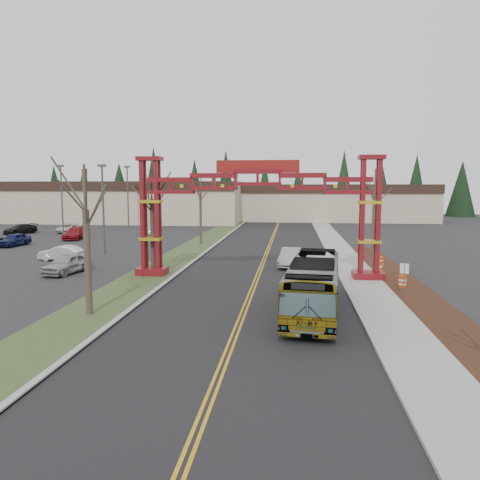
# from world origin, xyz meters

# --- Properties ---
(ground) EXTENTS (200.00, 200.00, 0.00)m
(ground) POSITION_xyz_m (0.00, 0.00, 0.00)
(ground) COLOR black
(ground) RESTS_ON ground
(road) EXTENTS (12.00, 110.00, 0.02)m
(road) POSITION_xyz_m (0.00, 25.00, 0.01)
(road) COLOR black
(road) RESTS_ON ground
(lane_line_left) EXTENTS (0.12, 100.00, 0.01)m
(lane_line_left) POSITION_xyz_m (-0.12, 25.00, 0.03)
(lane_line_left) COLOR #BF8816
(lane_line_left) RESTS_ON road
(lane_line_right) EXTENTS (0.12, 100.00, 0.01)m
(lane_line_right) POSITION_xyz_m (0.12, 25.00, 0.03)
(lane_line_right) COLOR #BF8816
(lane_line_right) RESTS_ON road
(curb_right) EXTENTS (0.30, 110.00, 0.15)m
(curb_right) POSITION_xyz_m (6.15, 25.00, 0.07)
(curb_right) COLOR #9B9B96
(curb_right) RESTS_ON ground
(sidewalk_right) EXTENTS (2.60, 110.00, 0.14)m
(sidewalk_right) POSITION_xyz_m (7.60, 25.00, 0.08)
(sidewalk_right) COLOR gray
(sidewalk_right) RESTS_ON ground
(landscape_strip) EXTENTS (2.60, 50.00, 0.12)m
(landscape_strip) POSITION_xyz_m (10.20, 10.00, 0.06)
(landscape_strip) COLOR black
(landscape_strip) RESTS_ON ground
(grass_median) EXTENTS (4.00, 110.00, 0.08)m
(grass_median) POSITION_xyz_m (-8.00, 25.00, 0.04)
(grass_median) COLOR #2E4422
(grass_median) RESTS_ON ground
(curb_left) EXTENTS (0.30, 110.00, 0.15)m
(curb_left) POSITION_xyz_m (-6.15, 25.00, 0.07)
(curb_left) COLOR #9B9B96
(curb_left) RESTS_ON ground
(gateway_arch) EXTENTS (18.20, 1.60, 8.90)m
(gateway_arch) POSITION_xyz_m (0.00, 18.00, 5.98)
(gateway_arch) COLOR #5D0C0F
(gateway_arch) RESTS_ON ground
(retail_building_west) EXTENTS (46.00, 22.30, 7.50)m
(retail_building_west) POSITION_xyz_m (-30.00, 71.96, 3.76)
(retail_building_west) COLOR #BDA891
(retail_building_west) RESTS_ON ground
(retail_building_east) EXTENTS (38.00, 20.30, 7.00)m
(retail_building_east) POSITION_xyz_m (10.00, 79.95, 3.51)
(retail_building_east) COLOR #BDA891
(retail_building_east) RESTS_ON ground
(conifer_treeline) EXTENTS (116.10, 5.60, 13.00)m
(conifer_treeline) POSITION_xyz_m (0.25, 92.00, 6.49)
(conifer_treeline) COLOR black
(conifer_treeline) RESTS_ON ground
(transit_bus) EXTENTS (3.51, 10.85, 2.97)m
(transit_bus) POSITION_xyz_m (3.71, 8.79, 1.49)
(transit_bus) COLOR #AFB2B7
(transit_bus) RESTS_ON ground
(silver_sedan) EXTENTS (2.22, 4.88, 1.55)m
(silver_sedan) POSITION_xyz_m (2.48, 23.05, 0.78)
(silver_sedan) COLOR #A5A8AD
(silver_sedan) RESTS_ON ground
(parked_car_near_a) EXTENTS (2.62, 4.75, 1.53)m
(parked_car_near_a) POSITION_xyz_m (-14.76, 18.00, 0.76)
(parked_car_near_a) COLOR #A2A3A9
(parked_car_near_a) RESTS_ON ground
(parked_car_near_b) EXTENTS (4.40, 2.07, 1.39)m
(parked_car_near_b) POSITION_xyz_m (-18.16, 23.83, 0.70)
(parked_car_near_b) COLOR white
(parked_car_near_b) RESTS_ON ground
(parked_car_mid_a) EXTENTS (2.82, 5.40, 1.49)m
(parked_car_mid_a) POSITION_xyz_m (-24.83, 40.22, 0.75)
(parked_car_mid_a) COLOR maroon
(parked_car_mid_a) RESTS_ON ground
(parked_car_mid_b) EXTENTS (2.14, 4.45, 1.47)m
(parked_car_mid_b) POSITION_xyz_m (-28.55, 33.03, 0.73)
(parked_car_mid_b) COLOR #151E4C
(parked_car_mid_b) RESTS_ON ground
(parked_car_far_a) EXTENTS (2.48, 4.34, 1.35)m
(parked_car_far_a) POSITION_xyz_m (-16.74, 45.96, 0.68)
(parked_car_far_a) COLOR #BABEC3
(parked_car_far_a) RESTS_ON ground
(parked_car_far_b) EXTENTS (2.43, 4.75, 1.28)m
(parked_car_far_b) POSITION_xyz_m (-29.70, 48.35, 0.64)
(parked_car_far_b) COLOR silver
(parked_car_far_b) RESTS_ON ground
(parked_car_far_c) EXTENTS (3.75, 5.12, 1.38)m
(parked_car_far_c) POSITION_xyz_m (-35.60, 45.68, 0.69)
(parked_car_far_c) COLOR black
(parked_car_far_c) RESTS_ON ground
(bare_tree_median_near) EXTENTS (3.51, 3.51, 7.86)m
(bare_tree_median_near) POSITION_xyz_m (-8.00, 6.94, 5.51)
(bare_tree_median_near) COLOR #382D26
(bare_tree_median_near) RESTS_ON ground
(bare_tree_median_mid) EXTENTS (3.32, 3.32, 7.93)m
(bare_tree_median_mid) POSITION_xyz_m (-8.00, 18.31, 5.70)
(bare_tree_median_mid) COLOR #382D26
(bare_tree_median_mid) RESTS_ON ground
(bare_tree_median_far) EXTENTS (2.98, 2.98, 7.91)m
(bare_tree_median_far) POSITION_xyz_m (-8.00, 37.04, 5.90)
(bare_tree_median_far) COLOR #382D26
(bare_tree_median_far) RESTS_ON ground
(bare_tree_right_far) EXTENTS (3.26, 3.26, 8.30)m
(bare_tree_right_far) POSITION_xyz_m (10.00, 28.17, 6.11)
(bare_tree_right_far) COLOR #382D26
(bare_tree_right_far) RESTS_ON ground
(light_pole_near) EXTENTS (0.77, 0.38, 8.83)m
(light_pole_near) POSITION_xyz_m (-15.98, 28.24, 5.11)
(light_pole_near) COLOR #3F3F44
(light_pole_near) RESTS_ON ground
(light_pole_mid) EXTENTS (0.83, 0.41, 9.56)m
(light_pole_mid) POSITION_xyz_m (-28.78, 44.85, 5.53)
(light_pole_mid) COLOR #3F3F44
(light_pole_mid) RESTS_ON ground
(light_pole_far) EXTENTS (0.86, 0.43, 9.87)m
(light_pole_far) POSITION_xyz_m (-23.70, 56.57, 5.71)
(light_pole_far) COLOR #3F3F44
(light_pole_far) RESTS_ON ground
(street_sign) EXTENTS (0.48, 0.21, 2.20)m
(street_sign) POSITION_xyz_m (9.17, 12.20, 1.58)
(street_sign) COLOR #3F3F44
(street_sign) RESTS_ON ground
(barrel_south) EXTENTS (0.49, 0.49, 0.92)m
(barrel_south) POSITION_xyz_m (9.81, 15.35, 0.46)
(barrel_south) COLOR #CB470B
(barrel_south) RESTS_ON ground
(barrel_mid) EXTENTS (0.59, 0.59, 1.09)m
(barrel_mid) POSITION_xyz_m (9.07, 19.93, 0.55)
(barrel_mid) COLOR #CB470B
(barrel_mid) RESTS_ON ground
(barrel_north) EXTENTS (0.53, 0.53, 0.98)m
(barrel_north) POSITION_xyz_m (9.77, 23.17, 0.49)
(barrel_north) COLOR #CB470B
(barrel_north) RESTS_ON ground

